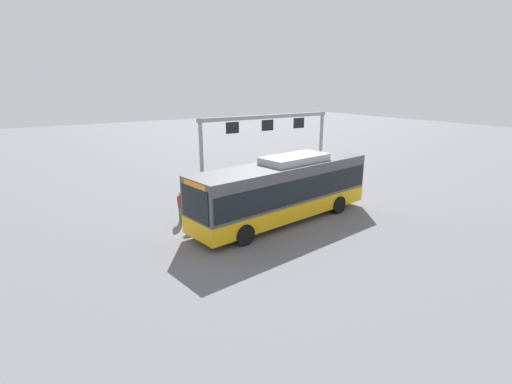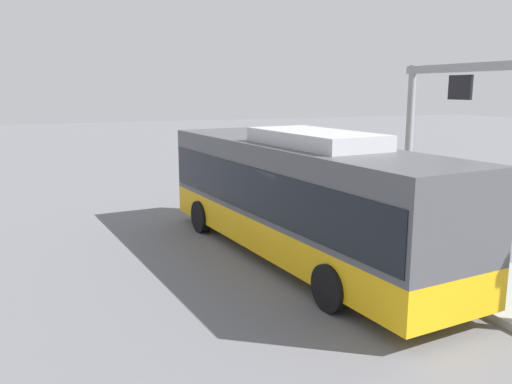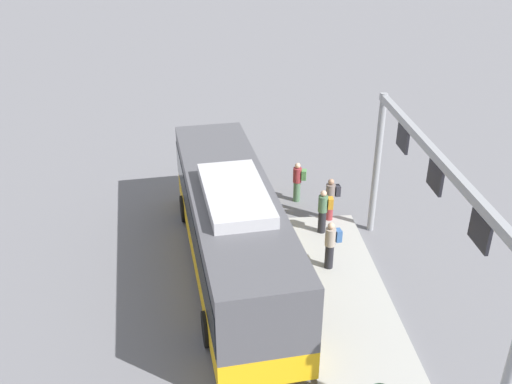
% 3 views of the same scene
% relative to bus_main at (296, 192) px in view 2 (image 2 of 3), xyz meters
% --- Properties ---
extents(ground_plane, '(120.00, 120.00, 0.00)m').
position_rel_bus_main_xyz_m(ground_plane, '(0.01, 0.00, -1.81)').
color(ground_plane, slate).
extents(platform_curb, '(10.00, 2.80, 0.16)m').
position_rel_bus_main_xyz_m(platform_curb, '(-1.97, -3.28, -1.73)').
color(platform_curb, '#9E9E99').
rests_on(platform_curb, ground).
extents(bus_main, '(11.10, 3.77, 3.46)m').
position_rel_bus_main_xyz_m(bus_main, '(0.00, 0.00, 0.00)').
color(bus_main, '#EAAD14').
rests_on(bus_main, ground).
extents(person_boarding, '(0.42, 0.58, 1.67)m').
position_rel_bus_main_xyz_m(person_boarding, '(4.65, -2.85, -0.92)').
color(person_boarding, '#476B4C').
rests_on(person_boarding, ground).
extents(person_waiting_near, '(0.36, 0.54, 1.67)m').
position_rel_bus_main_xyz_m(person_waiting_near, '(1.93, -3.35, -0.76)').
color(person_waiting_near, black).
rests_on(person_waiting_near, platform_curb).
extents(person_waiting_mid, '(0.39, 0.56, 1.67)m').
position_rel_bus_main_xyz_m(person_waiting_mid, '(-0.27, -3.16, -0.76)').
color(person_waiting_mid, black).
rests_on(person_waiting_mid, platform_curb).
extents(person_waiting_far, '(0.38, 0.55, 1.67)m').
position_rel_bus_main_xyz_m(person_waiting_far, '(2.82, -3.79, -0.76)').
color(person_waiting_far, maroon).
rests_on(person_waiting_far, platform_curb).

